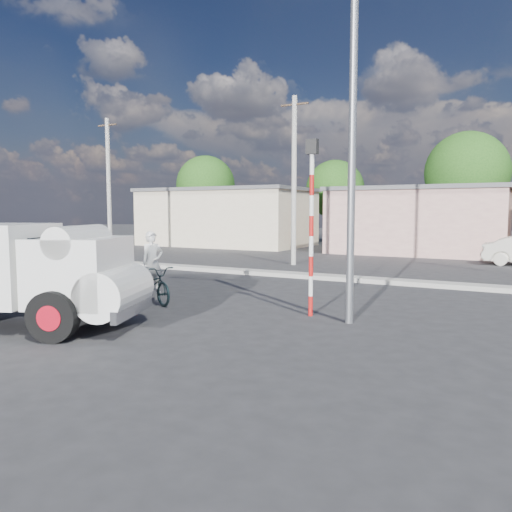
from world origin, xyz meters
The scene contains 10 objects.
ground_plane centered at (0.00, 0.00, 0.00)m, with size 120.00×120.00×0.00m, color #28272A.
median centered at (0.00, 8.00, 0.08)m, with size 40.00×0.80×0.16m, color #99968E.
truck centered at (-2.08, -2.89, 1.30)m, with size 6.01×3.90×2.34m.
bicycle centered at (-1.39, 0.95, 0.54)m, with size 0.71×2.05×1.07m, color black.
cyclist centered at (-1.39, 0.95, 0.87)m, with size 0.64×0.42×1.75m, color silver.
traffic_pole centered at (3.20, 1.50, 2.59)m, with size 0.28×0.18×4.36m.
streetlight centered at (4.14, 1.20, 4.96)m, with size 2.34×0.22×9.00m.
building_row centered at (1.10, 22.00, 2.13)m, with size 37.80×7.30×4.44m.
tree_row centered at (-2.27, 28.62, 4.83)m, with size 34.13×7.32×8.10m.
utility_poles centered at (3.25, 12.00, 4.07)m, with size 35.40×0.24×8.00m.
Camera 1 is at (7.88, -9.96, 2.64)m, focal length 35.00 mm.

